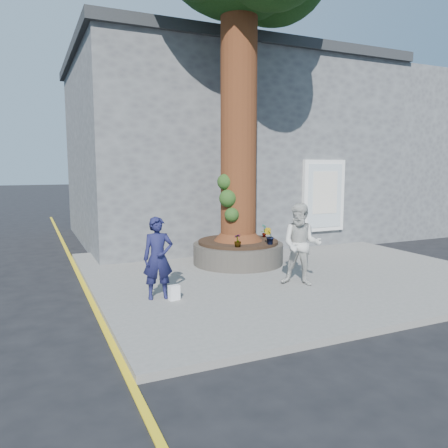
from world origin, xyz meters
name	(u,v)px	position (x,y,z in m)	size (l,w,h in m)	color
ground	(246,291)	(0.00, 0.00, 0.00)	(120.00, 120.00, 0.00)	black
pavement	(282,271)	(1.50, 1.00, 0.06)	(9.00, 8.00, 0.12)	slate
yellow_line	(89,296)	(-3.05, 1.00, 0.00)	(0.10, 30.00, 0.01)	yellow
stone_shop	(218,151)	(2.50, 7.20, 3.16)	(10.30, 8.30, 6.30)	#4E5053
neighbour_shop	(382,157)	(10.50, 7.20, 3.00)	(6.00, 8.00, 6.00)	#4E5053
planter	(238,252)	(0.80, 2.00, 0.41)	(2.30, 2.30, 0.60)	black
man	(158,258)	(-1.90, -0.11, 0.90)	(0.57, 0.37, 1.55)	#17183F
woman	(301,244)	(1.09, -0.40, 0.98)	(0.84, 0.65, 1.72)	beige
shopping_bag	(174,293)	(-1.67, -0.33, 0.26)	(0.20, 0.12, 0.28)	white
plant_a	(264,230)	(1.65, 2.16, 0.90)	(0.19, 0.13, 0.36)	gray
plant_b	(269,236)	(1.22, 1.15, 0.92)	(0.22, 0.22, 0.41)	gray
plant_c	(238,241)	(0.37, 1.15, 0.87)	(0.17, 0.17, 0.31)	gray
plant_d	(252,229)	(1.65, 2.85, 0.86)	(0.25, 0.22, 0.28)	gray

